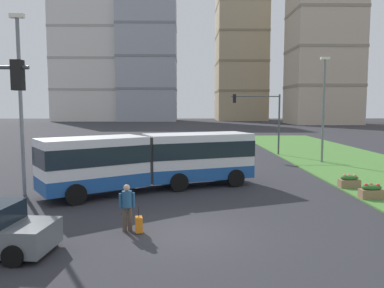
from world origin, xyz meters
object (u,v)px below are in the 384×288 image
object	(u,v)px
apartment_tower_westcentre	(148,60)
articulated_bus	(152,160)
apartment_tower_west	(91,62)
flower_planter_2	(349,181)
traffic_light_far_right	(262,113)
apartment_tower_centre	(241,36)
pedestrian_crossing	(127,204)
apartment_tower_eastcentre	(323,51)
car_maroon_sedan	(127,145)
flower_planter_1	(371,191)
streetlight_median	(324,105)
rolling_suitcase	(139,224)
streetlight_left	(20,98)

from	to	relation	value
apartment_tower_westcentre	articulated_bus	bearing A→B (deg)	-84.32
apartment_tower_west	flower_planter_2	bearing A→B (deg)	-69.11
traffic_light_far_right	apartment_tower_centre	world-z (taller)	apartment_tower_centre
pedestrian_crossing	apartment_tower_eastcentre	xyz separation A→B (m)	(37.37, 85.07, 17.60)
pedestrian_crossing	traffic_light_far_right	size ratio (longest dim) A/B	0.31
car_maroon_sedan	apartment_tower_eastcentre	bearing A→B (deg)	56.02
apartment_tower_west	car_maroon_sedan	bearing A→B (deg)	-74.23
car_maroon_sedan	apartment_tower_eastcentre	world-z (taller)	apartment_tower_eastcentre
articulated_bus	flower_planter_1	bearing A→B (deg)	-12.73
apartment_tower_west	apartment_tower_centre	bearing A→B (deg)	4.87
articulated_bus	apartment_tower_eastcentre	bearing A→B (deg)	64.62
pedestrian_crossing	flower_planter_2	world-z (taller)	pedestrian_crossing
apartment_tower_centre	flower_planter_1	bearing A→B (deg)	-94.69
apartment_tower_west	streetlight_median	bearing A→B (deg)	-66.15
rolling_suitcase	traffic_light_far_right	distance (m)	23.84
articulated_bus	traffic_light_far_right	size ratio (longest dim) A/B	2.04
pedestrian_crossing	apartment_tower_centre	world-z (taller)	apartment_tower_centre
streetlight_left	streetlight_median	size ratio (longest dim) A/B	1.08
pedestrian_crossing	streetlight_left	distance (m)	9.37
streetlight_left	apartment_tower_centre	distance (m)	112.61
articulated_bus	apartment_tower_centre	bearing A→B (deg)	79.42
car_maroon_sedan	streetlight_left	bearing A→B (deg)	-97.66
rolling_suitcase	streetlight_left	xyz separation A→B (m)	(-6.62, 6.01, 4.68)
apartment_tower_westcentre	apartment_tower_centre	size ratio (longest dim) A/B	0.69
pedestrian_crossing	rolling_suitcase	bearing A→B (deg)	-23.96
streetlight_left	apartment_tower_west	size ratio (longest dim) A/B	0.25
traffic_light_far_right	streetlight_left	bearing A→B (deg)	-134.25
rolling_suitcase	flower_planter_2	xyz separation A→B (m)	(10.77, 7.24, 0.11)
articulated_bus	flower_planter_2	xyz separation A→B (m)	(10.90, 0.07, -1.23)
apartment_tower_westcentre	streetlight_median	bearing A→B (deg)	-75.81
traffic_light_far_right	apartment_tower_centre	distance (m)	94.91
streetlight_left	apartment_tower_centre	bearing A→B (deg)	76.22
streetlight_left	apartment_tower_eastcentre	xyz separation A→B (m)	(43.55, 79.26, 13.61)
car_maroon_sedan	apartment_tower_centre	world-z (taller)	apartment_tower_centre
pedestrian_crossing	apartment_tower_eastcentre	bearing A→B (deg)	66.28
flower_planter_1	flower_planter_2	xyz separation A→B (m)	(0.00, 2.53, 0.00)
apartment_tower_eastcentre	car_maroon_sedan	bearing A→B (deg)	-123.98
flower_planter_2	streetlight_left	xyz separation A→B (m)	(-17.40, -1.23, 4.57)
pedestrian_crossing	flower_planter_1	distance (m)	12.11
articulated_bus	apartment_tower_west	distance (m)	107.07
rolling_suitcase	traffic_light_far_right	xyz separation A→B (m)	(8.81, 21.85, 3.66)
streetlight_left	car_maroon_sedan	bearing A→B (deg)	82.34
streetlight_median	apartment_tower_eastcentre	xyz separation A→B (m)	(24.25, 68.42, 13.95)
rolling_suitcase	traffic_light_far_right	size ratio (longest dim) A/B	0.17
rolling_suitcase	apartment_tower_eastcentre	bearing A→B (deg)	66.59
apartment_tower_centre	pedestrian_crossing	bearing A→B (deg)	-100.10
flower_planter_2	streetlight_left	bearing A→B (deg)	-175.95
flower_planter_1	flower_planter_2	size ratio (longest dim) A/B	1.00
flower_planter_2	traffic_light_far_right	bearing A→B (deg)	97.66
car_maroon_sedan	streetlight_median	distance (m)	18.83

